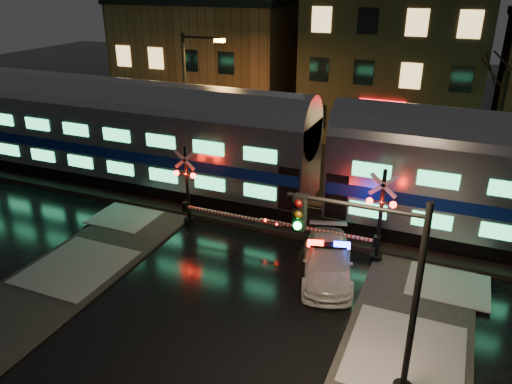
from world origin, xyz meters
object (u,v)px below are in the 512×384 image
crossing_signal_left (193,195)px  traffic_light (379,293)px  crossing_signal_right (370,225)px  police_car (328,261)px  streetlight (190,94)px

crossing_signal_left → traffic_light: traffic_light is taller
crossing_signal_right → traffic_light: traffic_light is taller
police_car → streetlight: streetlight is taller
police_car → streetlight: bearing=126.4°
police_car → crossing_signal_right: 2.40m
crossing_signal_right → crossing_signal_left: 8.21m
crossing_signal_right → streetlight: 14.12m
crossing_signal_left → streetlight: 8.31m
police_car → crossing_signal_left: crossing_signal_left is taller
traffic_light → streetlight: (-13.53, 13.60, 1.46)m
police_car → traffic_light: traffic_light is taller
crossing_signal_right → streetlight: streetlight is taller
traffic_light → streetlight: 19.24m
police_car → streetlight: (-10.85, 8.50, 3.97)m
crossing_signal_right → traffic_light: 7.22m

